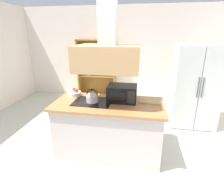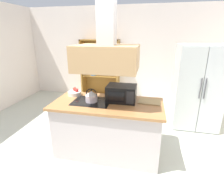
{
  "view_description": "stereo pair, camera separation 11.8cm",
  "coord_description": "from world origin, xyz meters",
  "px_view_note": "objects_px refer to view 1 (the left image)",
  "views": [
    {
      "loc": [
        0.66,
        -2.27,
        1.94
      ],
      "look_at": [
        0.18,
        0.56,
        1.0
      ],
      "focal_mm": 27.79,
      "sensor_mm": 36.0,
      "label": 1
    },
    {
      "loc": [
        0.78,
        -2.25,
        1.94
      ],
      "look_at": [
        0.18,
        0.56,
        1.0
      ],
      "focal_mm": 27.79,
      "sensor_mm": 36.0,
      "label": 2
    }
  ],
  "objects_px": {
    "dish_cabinet": "(97,73)",
    "microwave": "(122,93)",
    "cutting_board": "(150,101)",
    "kettle": "(92,96)",
    "refrigerator": "(194,86)",
    "fruit_bowl": "(74,93)"
  },
  "relations": [
    {
      "from": "cutting_board",
      "to": "fruit_bowl",
      "type": "bearing_deg",
      "value": 177.32
    },
    {
      "from": "dish_cabinet",
      "to": "microwave",
      "type": "bearing_deg",
      "value": -67.11
    },
    {
      "from": "refrigerator",
      "to": "dish_cabinet",
      "type": "distance_m",
      "value": 2.76
    },
    {
      "from": "refrigerator",
      "to": "dish_cabinet",
      "type": "height_order",
      "value": "dish_cabinet"
    },
    {
      "from": "refrigerator",
      "to": "kettle",
      "type": "distance_m",
      "value": 2.29
    },
    {
      "from": "dish_cabinet",
      "to": "microwave",
      "type": "relative_size",
      "value": 3.85
    },
    {
      "from": "dish_cabinet",
      "to": "fruit_bowl",
      "type": "height_order",
      "value": "dish_cabinet"
    },
    {
      "from": "cutting_board",
      "to": "dish_cabinet",
      "type": "bearing_deg",
      "value": 121.56
    },
    {
      "from": "cutting_board",
      "to": "refrigerator",
      "type": "bearing_deg",
      "value": 49.54
    },
    {
      "from": "kettle",
      "to": "microwave",
      "type": "distance_m",
      "value": 0.48
    },
    {
      "from": "dish_cabinet",
      "to": "microwave",
      "type": "distance_m",
      "value": 2.67
    },
    {
      "from": "cutting_board",
      "to": "microwave",
      "type": "height_order",
      "value": "microwave"
    },
    {
      "from": "refrigerator",
      "to": "kettle",
      "type": "bearing_deg",
      "value": -145.24
    },
    {
      "from": "fruit_bowl",
      "to": "dish_cabinet",
      "type": "bearing_deg",
      "value": 94.52
    },
    {
      "from": "refrigerator",
      "to": "kettle",
      "type": "relative_size",
      "value": 8.02
    },
    {
      "from": "kettle",
      "to": "microwave",
      "type": "bearing_deg",
      "value": 15.3
    },
    {
      "from": "dish_cabinet",
      "to": "fruit_bowl",
      "type": "distance_m",
      "value": 2.36
    },
    {
      "from": "kettle",
      "to": "fruit_bowl",
      "type": "relative_size",
      "value": 0.94
    },
    {
      "from": "refrigerator",
      "to": "cutting_board",
      "type": "relative_size",
      "value": 5.12
    },
    {
      "from": "kettle",
      "to": "fruit_bowl",
      "type": "distance_m",
      "value": 0.45
    },
    {
      "from": "dish_cabinet",
      "to": "kettle",
      "type": "relative_size",
      "value": 8.17
    },
    {
      "from": "dish_cabinet",
      "to": "cutting_board",
      "type": "bearing_deg",
      "value": -58.44
    }
  ]
}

